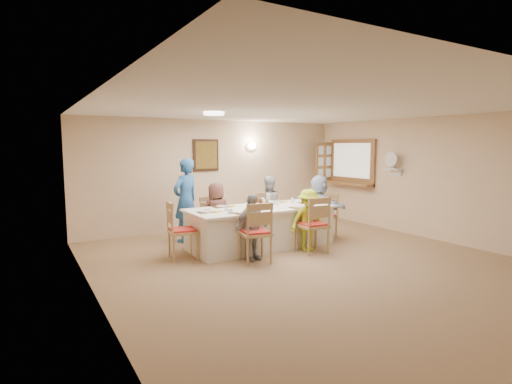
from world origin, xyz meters
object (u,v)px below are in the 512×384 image
chair_back_left (214,220)px  chair_left_end (183,230)px  diner_front_right (308,220)px  diner_right_end (319,207)px  chair_right_end (324,215)px  diner_back_left (216,213)px  diner_back_right (268,206)px  chair_front_left (255,232)px  condiment_ketchup (256,201)px  chair_back_right (265,214)px  dining_table (261,227)px  caregiver (186,200)px  diner_front_left (251,227)px  serving_hatch (352,162)px  chair_front_right (312,224)px  desk_fan (392,162)px

chair_back_left → chair_left_end: chair_left_end is taller
diner_front_right → diner_right_end: (0.82, 0.68, 0.09)m
chair_right_end → diner_back_left: (-2.15, 0.68, 0.14)m
chair_back_left → diner_back_right: 1.22m
chair_front_left → condiment_ketchup: bearing=-111.0°
chair_back_right → chair_left_end: 2.29m
diner_back_right → diner_right_end: size_ratio=0.97×
dining_table → diner_back_right: bearing=48.6°
diner_right_end → caregiver: caregiver is taller
diner_front_right → diner_front_left: bearing=-173.5°
chair_front_left → diner_right_end: 2.18m
diner_back_left → diner_front_right: (1.20, -1.36, -0.04)m
serving_hatch → diner_front_right: bearing=-147.8°
chair_right_end → diner_back_left: 2.26m
chair_front_left → diner_back_left: (0.00, 1.48, 0.10)m
diner_front_right → caregiver: (-1.65, 1.83, 0.27)m
serving_hatch → diner_back_left: bearing=-174.8°
chair_right_end → diner_front_left: bearing=-67.6°
chair_front_left → diner_back_right: diner_back_right is taller
dining_table → chair_left_end: (-1.55, 0.00, 0.11)m
chair_back_left → chair_front_left: 1.60m
chair_front_left → diner_right_end: diner_right_end is taller
diner_right_end → condiment_ketchup: diner_right_end is taller
diner_back_left → diner_back_right: 1.20m
chair_right_end → caregiver: bearing=-109.0°
diner_back_right → chair_back_right: bearing=-87.3°
diner_front_left → serving_hatch: bearing=14.2°
dining_table → diner_front_left: diner_front_left is taller
chair_front_left → chair_back_left: bearing=-79.5°
dining_table → caregiver: caregiver is taller
chair_right_end → chair_back_right: bearing=-125.2°
chair_front_left → chair_left_end: chair_front_left is taller
chair_front_right → condiment_ketchup: (-0.68, 0.85, 0.36)m
desk_fan → diner_back_left: desk_fan is taller
diner_front_left → condiment_ketchup: (0.52, 0.73, 0.31)m
chair_back_left → diner_front_left: (0.00, -1.48, 0.11)m
serving_hatch → condiment_ketchup: serving_hatch is taller
desk_fan → caregiver: (-4.27, 1.46, -0.72)m
diner_front_left → diner_right_end: diner_right_end is taller
condiment_ketchup → diner_front_right: bearing=-47.0°
chair_front_left → caregiver: caregiver is taller
chair_front_right → condiment_ketchup: bearing=-45.0°
chair_left_end → chair_front_right: bearing=-102.6°
diner_back_left → diner_back_right: bearing=-179.1°
chair_front_left → chair_front_right: size_ratio=0.99×
caregiver → chair_left_end: bearing=42.3°
diner_back_left → diner_right_end: bearing=162.3°
chair_back_right → chair_front_left: size_ratio=0.89×
serving_hatch → diner_front_left: serving_hatch is taller
chair_back_left → chair_right_end: bearing=-31.5°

